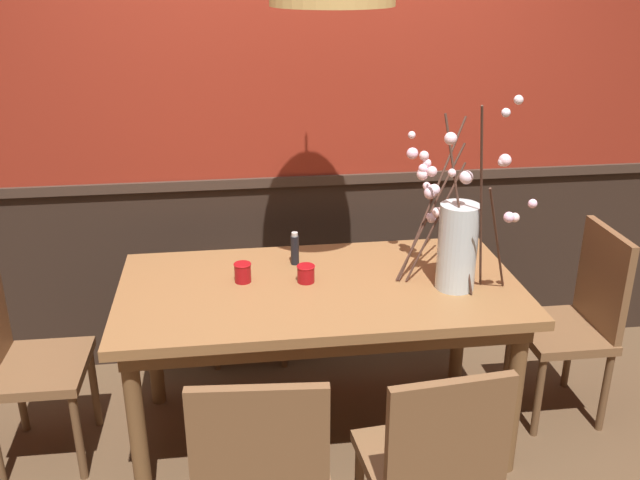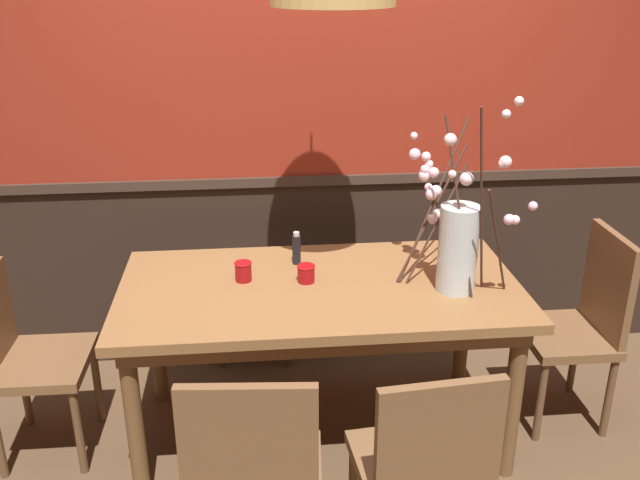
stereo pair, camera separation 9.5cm
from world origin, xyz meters
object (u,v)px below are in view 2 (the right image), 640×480
object	(u,v)px
chair_head_west_end	(24,353)
chair_near_side_right	(425,463)
chair_head_east_end	(582,319)
chair_far_side_left	(254,261)
vase_with_blossoms	(457,242)
chair_near_side_left	(253,470)
condiment_bottle	(297,249)
candle_holder_nearer_edge	(243,271)
dining_table	(320,302)
candle_holder_nearer_center	(306,273)

from	to	relation	value
chair_head_west_end	chair_near_side_right	world-z (taller)	chair_near_side_right
chair_head_east_end	chair_far_side_left	size ratio (longest dim) A/B	1.04
chair_head_west_end	chair_far_side_left	distance (m)	1.32
chair_head_west_end	vase_with_blossoms	xyz separation A→B (m)	(1.86, -0.11, 0.49)
chair_near_side_right	vase_with_blossoms	distance (m)	0.96
chair_near_side_left	condiment_bottle	size ratio (longest dim) A/B	5.88
chair_near_side_left	chair_far_side_left	xyz separation A→B (m)	(0.03, 1.72, -0.01)
condiment_bottle	chair_head_west_end	bearing A→B (deg)	-169.83
chair_far_side_left	candle_holder_nearer_edge	size ratio (longest dim) A/B	10.43
dining_table	chair_near_side_right	xyz separation A→B (m)	(0.27, -0.87, -0.17)
chair_far_side_left	vase_with_blossoms	distance (m)	1.37
chair_near_side_right	candle_holder_nearer_center	xyz separation A→B (m)	(-0.33, 0.91, 0.30)
chair_head_west_end	chair_near_side_left	xyz separation A→B (m)	(0.98, -0.87, 0.02)
candle_holder_nearer_edge	condiment_bottle	bearing A→B (deg)	33.21
chair_near_side_left	vase_with_blossoms	size ratio (longest dim) A/B	1.09
chair_head_east_end	candle_holder_nearer_center	distance (m)	1.33
candle_holder_nearer_edge	condiment_bottle	distance (m)	0.29
candle_holder_nearer_center	condiment_bottle	size ratio (longest dim) A/B	0.52
chair_head_west_end	candle_holder_nearer_center	distance (m)	1.27
chair_near_side_left	candle_holder_nearer_edge	distance (m)	0.97
chair_head_east_end	chair_head_west_end	bearing A→B (deg)	-179.76
chair_head_east_end	chair_near_side_left	world-z (taller)	chair_head_east_end
dining_table	candle_holder_nearer_edge	xyz separation A→B (m)	(-0.33, 0.07, 0.13)
candle_holder_nearer_edge	condiment_bottle	xyz separation A→B (m)	(0.24, 0.16, 0.03)
chair_head_east_end	vase_with_blossoms	size ratio (longest dim) A/B	1.13
candle_holder_nearer_edge	dining_table	bearing A→B (deg)	-12.60
dining_table	chair_head_east_end	distance (m)	1.25
chair_near_side_right	candle_holder_nearer_center	distance (m)	1.01
candle_holder_nearer_edge	chair_far_side_left	bearing A→B (deg)	86.63
chair_near_side_left	vase_with_blossoms	world-z (taller)	vase_with_blossoms
chair_near_side_left	vase_with_blossoms	distance (m)	1.25
condiment_bottle	chair_near_side_right	bearing A→B (deg)	-72.24
chair_head_east_end	chair_near_side_right	distance (m)	1.32
chair_head_east_end	chair_near_side_left	distance (m)	1.78
dining_table	chair_head_west_end	distance (m)	1.31
chair_far_side_left	candle_holder_nearer_center	size ratio (longest dim) A/B	11.29
chair_near_side_left	chair_near_side_right	size ratio (longest dim) A/B	1.02
chair_near_side_left	condiment_bottle	world-z (taller)	condiment_bottle
chair_near_side_left	candle_holder_nearer_center	xyz separation A→B (m)	(0.25, 0.89, 0.29)
vase_with_blossoms	candle_holder_nearer_edge	xyz separation A→B (m)	(-0.90, 0.16, -0.17)
chair_head_west_end	chair_head_east_end	bearing A→B (deg)	0.24
chair_head_west_end	condiment_bottle	distance (m)	1.28
chair_head_east_end	chair_near_side_right	xyz separation A→B (m)	(-0.97, -0.90, -0.00)
dining_table	chair_near_side_right	distance (m)	0.93
chair_near_side_right	condiment_bottle	bearing A→B (deg)	107.76
dining_table	vase_with_blossoms	world-z (taller)	vase_with_blossoms
chair_head_east_end	condiment_bottle	xyz separation A→B (m)	(-1.32, 0.21, 0.33)
vase_with_blossoms	candle_holder_nearer_edge	distance (m)	0.93
chair_near_side_right	condiment_bottle	world-z (taller)	condiment_bottle
chair_near_side_left	chair_near_side_right	distance (m)	0.58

